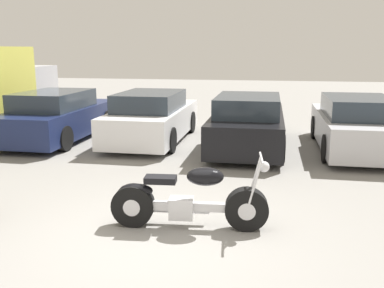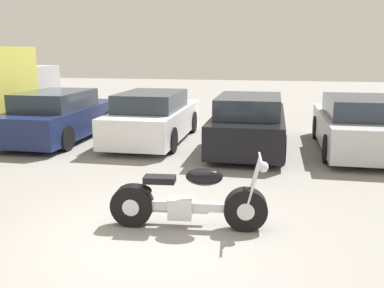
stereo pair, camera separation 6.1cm
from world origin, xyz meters
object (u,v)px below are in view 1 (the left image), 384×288
(parked_car_white, at_px, (152,118))
(parked_car_silver, at_px, (355,125))
(parked_car_navy, at_px, (58,117))
(parked_car_black, at_px, (248,123))
(motorcycle, at_px, (187,201))

(parked_car_white, height_order, parked_car_silver, same)
(parked_car_navy, relative_size, parked_car_black, 1.00)
(motorcycle, relative_size, parked_car_silver, 0.51)
(motorcycle, bearing_deg, parked_car_navy, 131.40)
(parked_car_navy, bearing_deg, parked_car_black, -1.64)
(motorcycle, distance_m, parked_car_navy, 7.10)
(parked_car_black, relative_size, parked_car_silver, 1.00)
(parked_car_white, distance_m, parked_car_silver, 5.26)
(parked_car_navy, xyz_separation_m, parked_car_silver, (7.88, 0.04, 0.00))
(parked_car_navy, height_order, parked_car_black, same)
(parked_car_navy, height_order, parked_car_white, same)
(parked_car_navy, height_order, parked_car_silver, same)
(motorcycle, bearing_deg, parked_car_black, 83.78)
(motorcycle, xyz_separation_m, parked_car_white, (-2.06, 5.61, 0.24))
(parked_car_white, bearing_deg, parked_car_navy, -173.66)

